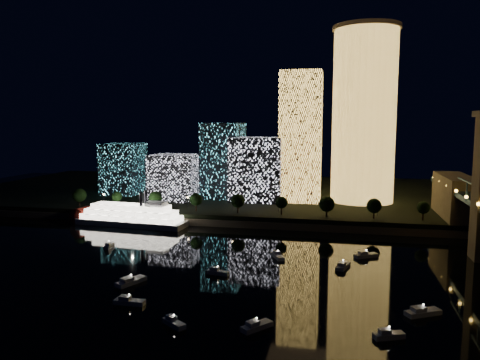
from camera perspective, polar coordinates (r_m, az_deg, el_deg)
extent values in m
plane|color=black|center=(127.35, 4.66, -14.26)|extent=(520.00, 520.00, 0.00)
cube|color=black|center=(281.52, 8.88, -1.95)|extent=(420.00, 160.00, 5.00)
cube|color=#6B5E4C|center=(205.20, 7.64, -5.59)|extent=(420.00, 6.00, 3.00)
cylinder|color=#FFBF51|center=(250.87, 14.87, 7.40)|extent=(32.00, 32.00, 87.42)
cylinder|color=#6B5E4C|center=(255.24, 15.20, 17.48)|extent=(34.00, 34.00, 2.00)
cube|color=#FFBF51|center=(247.23, 7.42, 5.24)|extent=(21.13, 21.13, 67.23)
cube|color=white|center=(247.39, 2.11, 1.36)|extent=(27.06, 22.90, 33.30)
cube|color=#5DECFF|center=(259.02, -2.03, 2.46)|extent=(20.42, 26.55, 40.84)
cube|color=white|center=(252.75, -7.93, 0.37)|extent=(24.05, 21.87, 24.05)
cube|color=#5DECFF|center=(279.12, -14.01, 1.36)|extent=(20.70, 22.77, 28.98)
cube|color=#6B5E4C|center=(226.09, 24.72, -2.43)|extent=(12.00, 40.00, 23.00)
cube|color=navy|center=(185.00, 26.05, -1.35)|extent=(0.50, 0.50, 7.00)
sphere|color=gold|center=(170.77, 27.06, -2.63)|extent=(1.20, 1.20, 1.20)
sphere|color=gold|center=(214.08, 23.98, -0.64)|extent=(1.20, 1.20, 1.20)
cube|color=silver|center=(217.14, -13.12, -5.07)|extent=(51.81, 15.91, 2.55)
cube|color=white|center=(216.64, -13.13, -4.44)|extent=(47.49, 14.50, 2.34)
cube|color=white|center=(216.20, -13.15, -3.83)|extent=(43.16, 13.08, 2.34)
cube|color=white|center=(215.77, -13.17, -3.22)|extent=(36.72, 11.49, 2.34)
cube|color=silver|center=(209.39, -10.16, -2.90)|extent=(9.01, 7.06, 1.91)
cylinder|color=black|center=(210.11, -11.98, -2.26)|extent=(1.49, 1.49, 6.38)
cylinder|color=black|center=(213.80, -11.44, -2.09)|extent=(1.49, 1.49, 6.38)
cylinder|color=maroon|center=(230.39, -18.65, -4.08)|extent=(8.21, 10.15, 7.44)
cube|color=silver|center=(181.52, -15.68, -7.77)|extent=(2.57, 6.32, 1.20)
cube|color=silver|center=(180.42, -15.80, -7.50)|extent=(1.81, 2.30, 1.00)
sphere|color=white|center=(181.03, -15.70, -7.16)|extent=(0.36, 0.36, 0.36)
cube|color=silver|center=(110.78, 17.69, -17.64)|extent=(7.08, 4.61, 1.20)
cube|color=silver|center=(109.88, 17.22, -17.20)|extent=(2.86, 2.54, 1.00)
sphere|color=white|center=(109.97, 17.73, -16.69)|extent=(0.36, 0.36, 0.36)
cube|color=silver|center=(155.20, 12.44, -10.22)|extent=(4.91, 8.58, 1.20)
cube|color=silver|center=(153.75, 12.32, -9.95)|extent=(2.88, 3.36, 1.00)
sphere|color=white|center=(154.62, 12.46, -9.51)|extent=(0.36, 0.36, 0.36)
cube|color=silver|center=(141.44, -13.14, -11.96)|extent=(6.73, 10.05, 1.20)
cube|color=silver|center=(140.20, -13.60, -11.67)|extent=(3.66, 4.10, 1.00)
sphere|color=white|center=(140.80, -13.16, -11.19)|extent=(0.36, 0.36, 0.36)
cube|color=silver|center=(126.63, -13.32, -14.27)|extent=(7.97, 2.65, 1.20)
cube|color=silver|center=(126.72, -13.84, -13.74)|extent=(2.80, 2.10, 1.00)
sphere|color=white|center=(125.93, -13.34, -13.42)|extent=(0.36, 0.36, 0.36)
cube|color=silver|center=(112.69, -8.06, -16.92)|extent=(6.71, 5.64, 1.20)
cube|color=silver|center=(113.01, -8.37, -16.25)|extent=(2.93, 2.78, 1.00)
sphere|color=white|center=(111.89, -8.08, -15.99)|extent=(0.36, 0.36, 0.36)
cube|color=silver|center=(145.78, -2.73, -11.20)|extent=(7.30, 3.19, 1.20)
cube|color=silver|center=(145.83, -3.13, -10.74)|extent=(2.69, 2.15, 1.00)
sphere|color=white|center=(145.16, -2.74, -10.45)|extent=(0.36, 0.36, 0.36)
cube|color=silver|center=(125.33, 21.41, -14.81)|extent=(9.22, 6.94, 1.20)
cube|color=silver|center=(124.13, 20.93, -14.46)|extent=(3.89, 3.58, 1.00)
sphere|color=white|center=(124.61, 21.45, -13.96)|extent=(0.36, 0.36, 0.36)
cube|color=silver|center=(168.79, 15.12, -8.88)|extent=(8.64, 6.66, 1.20)
cube|color=silver|center=(167.81, 14.77, -8.57)|extent=(3.67, 3.41, 1.00)
sphere|color=white|center=(168.26, 15.14, -8.22)|extent=(0.36, 0.36, 0.36)
cube|color=silver|center=(110.25, 2.05, -17.42)|extent=(6.85, 7.57, 1.20)
cube|color=silver|center=(109.11, 1.56, -17.05)|extent=(3.28, 3.38, 1.00)
sphere|color=white|center=(109.44, 2.05, -16.46)|extent=(0.36, 0.36, 0.36)
cube|color=silver|center=(162.64, 4.63, -9.26)|extent=(5.52, 7.73, 1.20)
cube|color=silver|center=(163.35, 4.50, -8.79)|extent=(2.92, 3.21, 1.00)
sphere|color=white|center=(162.09, 4.64, -8.58)|extent=(0.36, 0.36, 0.36)
cylinder|color=black|center=(243.81, -18.97, -2.58)|extent=(0.70, 0.70, 4.00)
sphere|color=black|center=(243.27, -19.01, -1.77)|extent=(6.88, 6.88, 6.88)
cylinder|color=black|center=(234.20, -14.77, -2.81)|extent=(0.70, 0.70, 4.00)
sphere|color=black|center=(233.64, -14.79, -1.97)|extent=(5.18, 5.18, 5.18)
cylinder|color=black|center=(225.96, -10.23, -3.05)|extent=(0.70, 0.70, 4.00)
sphere|color=black|center=(225.37, -10.25, -2.17)|extent=(6.38, 6.38, 6.38)
cylinder|color=black|center=(219.23, -5.38, -3.27)|extent=(0.70, 0.70, 4.00)
sphere|color=black|center=(218.63, -5.39, -2.37)|extent=(5.86, 5.86, 5.86)
cylinder|color=black|center=(214.17, -0.25, -3.49)|extent=(0.70, 0.70, 4.00)
sphere|color=black|center=(213.55, -0.25, -2.57)|extent=(6.34, 6.34, 6.34)
cylinder|color=black|center=(210.88, 5.07, -3.68)|extent=(0.70, 0.70, 4.00)
sphere|color=black|center=(210.26, 5.08, -2.75)|extent=(5.40, 5.40, 5.40)
cylinder|color=black|center=(209.47, 10.52, -3.85)|extent=(0.70, 0.70, 4.00)
sphere|color=black|center=(208.84, 10.55, -2.91)|extent=(6.87, 6.87, 6.87)
cylinder|color=black|center=(209.96, 16.00, -3.98)|extent=(0.70, 0.70, 4.00)
sphere|color=black|center=(209.33, 16.03, -3.04)|extent=(6.43, 6.43, 6.43)
cylinder|color=black|center=(212.34, 21.40, -4.08)|extent=(0.70, 0.70, 4.00)
sphere|color=black|center=(211.72, 21.44, -3.15)|extent=(5.28, 5.28, 5.28)
cylinder|color=black|center=(243.95, -16.24, -2.35)|extent=(0.24, 0.24, 5.00)
sphere|color=#FFCC7F|center=(243.52, -16.26, -1.70)|extent=(0.70, 0.70, 0.70)
cylinder|color=black|center=(234.40, -11.49, -2.59)|extent=(0.24, 0.24, 5.00)
sphere|color=#FFCC7F|center=(233.95, -11.51, -1.91)|extent=(0.70, 0.70, 0.70)
cylinder|color=black|center=(226.59, -6.37, -2.82)|extent=(0.24, 0.24, 5.00)
sphere|color=#FFCC7F|center=(226.12, -6.38, -2.12)|extent=(0.70, 0.70, 0.70)
cylinder|color=black|center=(220.70, -0.94, -3.04)|extent=(0.24, 0.24, 5.00)
sphere|color=#FFCC7F|center=(220.22, -0.94, -2.33)|extent=(0.70, 0.70, 0.70)
cylinder|color=black|center=(216.89, 4.74, -3.25)|extent=(0.24, 0.24, 5.00)
sphere|color=#FFCC7F|center=(216.41, 4.75, -2.52)|extent=(0.70, 0.70, 0.70)
cylinder|color=black|center=(215.27, 10.57, -3.42)|extent=(0.24, 0.24, 5.00)
sphere|color=#FFCC7F|center=(214.79, 10.59, -2.69)|extent=(0.70, 0.70, 0.70)
cylinder|color=black|center=(215.90, 16.43, -3.56)|extent=(0.24, 0.24, 5.00)
sphere|color=#FFCC7F|center=(215.41, 16.45, -2.83)|extent=(0.70, 0.70, 0.70)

